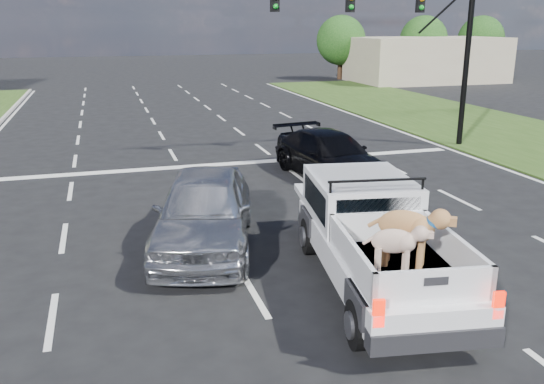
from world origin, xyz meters
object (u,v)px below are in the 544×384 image
at_px(traffic_signal, 414,24).
at_px(silver_sedan, 204,210).
at_px(black_coupe, 330,155).
at_px(pickup_truck, 375,236).

distance_m(traffic_signal, silver_sedan, 12.91).
distance_m(traffic_signal, black_coupe, 6.86).
xyz_separation_m(pickup_truck, silver_sedan, (-2.74, 2.74, -0.11)).
distance_m(pickup_truck, black_coupe, 7.77).
bearing_deg(silver_sedan, traffic_signal, 55.27).
bearing_deg(traffic_signal, black_coupe, -144.51).
bearing_deg(pickup_truck, traffic_signal, 66.80).
relative_size(pickup_truck, silver_sedan, 1.14).
height_order(pickup_truck, silver_sedan, pickup_truck).
distance_m(traffic_signal, pickup_truck, 13.16).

